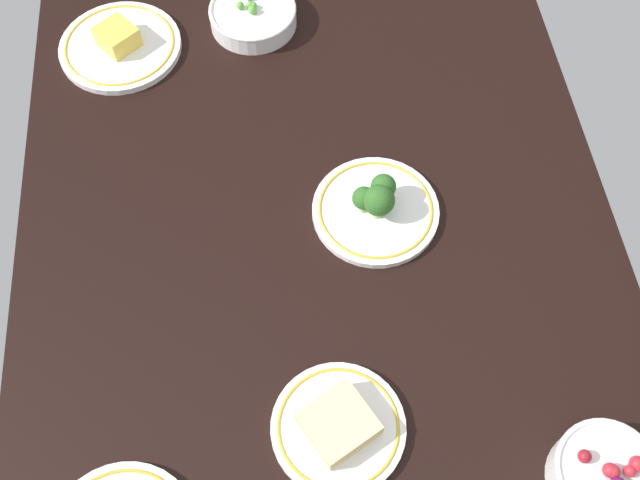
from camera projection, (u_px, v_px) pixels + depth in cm
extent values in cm
cube|color=black|center=(320.00, 252.00, 120.42)|extent=(142.27, 95.61, 4.00)
cylinder|color=white|center=(120.00, 47.00, 139.03)|extent=(22.40, 22.40, 1.23)
torus|color=gold|center=(120.00, 44.00, 138.50)|extent=(20.22, 20.22, 0.50)
cube|color=#F2D14C|center=(117.00, 37.00, 136.85)|extent=(8.89, 8.85, 3.81)
cylinder|color=white|center=(375.00, 211.00, 121.26)|extent=(20.48, 20.48, 1.19)
torus|color=gold|center=(376.00, 209.00, 120.75)|extent=(18.52, 18.52, 0.50)
cylinder|color=#9EBC72|center=(378.00, 210.00, 118.94)|extent=(1.18, 1.18, 2.94)
sphere|color=#2D6023|center=(380.00, 200.00, 116.57)|extent=(3.38, 3.38, 3.38)
cylinder|color=#9EBC72|center=(378.00, 210.00, 119.32)|extent=(1.76, 1.76, 2.17)
sphere|color=#2D6023|center=(379.00, 200.00, 116.74)|extent=(5.02, 5.02, 5.02)
cylinder|color=#9EBC72|center=(382.00, 196.00, 120.72)|extent=(1.43, 1.43, 2.17)
sphere|color=#2D6023|center=(383.00, 187.00, 118.45)|extent=(4.08, 4.08, 4.08)
cylinder|color=#9EBC72|center=(363.00, 206.00, 119.86)|extent=(1.30, 1.30, 1.93)
sphere|color=#2D6023|center=(364.00, 198.00, 117.82)|extent=(3.72, 3.72, 3.72)
cylinder|color=white|center=(338.00, 428.00, 103.69)|extent=(18.73, 18.73, 1.22)
torus|color=gold|center=(338.00, 427.00, 103.16)|extent=(16.98, 16.98, 0.50)
cube|color=beige|center=(338.00, 425.00, 102.64)|extent=(11.71, 11.80, 1.20)
cube|color=#E5B24C|center=(339.00, 423.00, 101.77)|extent=(11.71, 11.80, 0.80)
cube|color=beige|center=(339.00, 421.00, 100.91)|extent=(11.71, 11.80, 1.20)
cylinder|color=white|center=(253.00, 17.00, 141.27)|extent=(16.22, 16.22, 3.56)
torus|color=white|center=(252.00, 9.00, 139.73)|extent=(16.38, 16.38, 0.80)
sphere|color=#599E38|center=(240.00, 6.00, 139.22)|extent=(1.45, 1.45, 1.45)
sphere|color=#599E38|center=(252.00, 10.00, 138.54)|extent=(1.60, 1.60, 1.60)
sphere|color=#599E38|center=(251.00, 5.00, 139.33)|extent=(1.41, 1.41, 1.41)
sphere|color=#599E38|center=(253.00, 7.00, 139.23)|extent=(1.11, 1.11, 1.11)
sphere|color=#599E38|center=(254.00, 6.00, 139.28)|extent=(1.34, 1.34, 1.34)
cylinder|color=white|center=(602.00, 476.00, 98.44)|extent=(13.56, 13.56, 5.41)
torus|color=white|center=(609.00, 471.00, 96.09)|extent=(13.82, 13.82, 0.80)
sphere|color=#B2232D|center=(610.00, 470.00, 95.20)|extent=(1.93, 1.93, 1.93)
sphere|color=#59144C|center=(609.00, 472.00, 95.33)|extent=(1.45, 1.45, 1.45)
sphere|color=#B2232D|center=(637.00, 464.00, 95.52)|extent=(2.08, 2.08, 2.08)
sphere|color=#B2232D|center=(630.00, 471.00, 95.30)|extent=(1.62, 1.62, 1.62)
sphere|color=maroon|center=(585.00, 456.00, 96.14)|extent=(1.79, 1.79, 1.79)
sphere|color=#B2232D|center=(613.00, 471.00, 95.13)|extent=(1.92, 1.92, 1.92)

